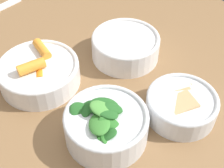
{
  "coord_description": "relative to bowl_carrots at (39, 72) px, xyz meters",
  "views": [
    {
      "loc": [
        -0.27,
        -0.38,
        1.22
      ],
      "look_at": [
        0.02,
        -0.04,
        0.76
      ],
      "focal_mm": 50.0,
      "sensor_mm": 36.0,
      "label": 1
    }
  ],
  "objects": [
    {
      "name": "bowl_cookies",
      "position": [
        0.16,
        -0.26,
        -0.0
      ],
      "size": [
        0.14,
        0.14,
        0.05
      ],
      "color": "silver",
      "rests_on": "dining_table"
    },
    {
      "name": "dining_table",
      "position": [
        0.07,
        -0.09,
        -0.14
      ],
      "size": [
        1.04,
        0.97,
        0.73
      ],
      "color": "olive",
      "rests_on": "ground_plane"
    },
    {
      "name": "bowl_carrots",
      "position": [
        0.0,
        0.0,
        0.0
      ],
      "size": [
        0.17,
        0.17,
        0.07
      ],
      "color": "white",
      "rests_on": "dining_table"
    },
    {
      "name": "bowl_beans_hotdog",
      "position": [
        0.2,
        -0.06,
        -0.0
      ],
      "size": [
        0.16,
        0.16,
        0.06
      ],
      "color": "white",
      "rests_on": "dining_table"
    },
    {
      "name": "bowl_greens",
      "position": [
        0.01,
        -0.21,
        0.01
      ],
      "size": [
        0.15,
        0.15,
        0.09
      ],
      "color": "silver",
      "rests_on": "dining_table"
    }
  ]
}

